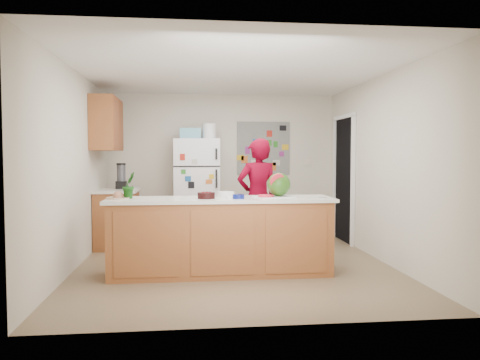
{
  "coord_description": "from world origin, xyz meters",
  "views": [
    {
      "loc": [
        -0.57,
        -6.03,
        1.42
      ],
      "look_at": [
        0.11,
        0.2,
        1.09
      ],
      "focal_mm": 35.0,
      "sensor_mm": 36.0,
      "label": 1
    }
  ],
  "objects": [
    {
      "name": "blender_appliance",
      "position": [
        -1.64,
        1.49,
        1.09
      ],
      "size": [
        0.14,
        0.14,
        0.38
      ],
      "primitive_type": "cylinder",
      "color": "black",
      "rests_on": "side_counter_top"
    },
    {
      "name": "peninsula_base",
      "position": [
        -0.2,
        -0.5,
        0.44
      ],
      "size": [
        2.6,
        0.62,
        0.88
      ],
      "primitive_type": "cube",
      "color": "brown",
      "rests_on": "floor"
    },
    {
      "name": "cherry_bowl",
      "position": [
        -0.37,
        -0.56,
        0.96
      ],
      "size": [
        0.24,
        0.24,
        0.07
      ],
      "primitive_type": "cylinder",
      "rotation": [
        0.0,
        0.0,
        -0.23
      ],
      "color": "black",
      "rests_on": "peninsula_top"
    },
    {
      "name": "keys",
      "position": [
        1.0,
        -0.66,
        0.93
      ],
      "size": [
        0.1,
        0.06,
        0.01
      ],
      "primitive_type": "cube",
      "rotation": [
        0.0,
        0.0,
        -0.2
      ],
      "color": "slate",
      "rests_on": "peninsula_top"
    },
    {
      "name": "side_counter_base",
      "position": [
        -1.69,
        1.35,
        0.43
      ],
      "size": [
        0.6,
        0.8,
        0.86
      ],
      "primitive_type": "cube",
      "color": "brown",
      "rests_on": "floor"
    },
    {
      "name": "doorway",
      "position": [
        1.99,
        1.45,
        1.02
      ],
      "size": [
        0.03,
        0.85,
        2.04
      ],
      "primitive_type": "cube",
      "color": "black",
      "rests_on": "ground"
    },
    {
      "name": "person",
      "position": [
        0.38,
        0.39,
        0.83
      ],
      "size": [
        0.69,
        0.54,
        1.66
      ],
      "primitive_type": "imported",
      "rotation": [
        0.0,
        0.0,
        3.39
      ],
      "color": "#600013",
      "rests_on": "floor"
    },
    {
      "name": "watermelon",
      "position": [
        0.51,
        -0.47,
        1.07
      ],
      "size": [
        0.28,
        0.28,
        0.28
      ],
      "primitive_type": "sphere",
      "color": "#1A530F",
      "rests_on": "cutting_board"
    },
    {
      "name": "upper_cabinets",
      "position": [
        -1.82,
        1.3,
        1.9
      ],
      "size": [
        0.35,
        1.0,
        0.8
      ],
      "primitive_type": "cube",
      "color": "brown",
      "rests_on": "wall_left"
    },
    {
      "name": "paper_towel",
      "position": [
        -0.04,
        -0.54,
        0.93
      ],
      "size": [
        0.18,
        0.16,
        0.02
      ],
      "primitive_type": "cube",
      "rotation": [
        0.0,
        0.0,
        0.0
      ],
      "color": "white",
      "rests_on": "peninsula_top"
    },
    {
      "name": "refrigerator",
      "position": [
        -0.45,
        1.88,
        0.85
      ],
      "size": [
        0.75,
        0.7,
        1.7
      ],
      "primitive_type": "cube",
      "color": "silver",
      "rests_on": "floor"
    },
    {
      "name": "wall_left",
      "position": [
        -2.01,
        0.0,
        1.25
      ],
      "size": [
        0.02,
        4.5,
        2.5
      ],
      "primitive_type": "cube",
      "color": "beige",
      "rests_on": "ground"
    },
    {
      "name": "peninsula_top",
      "position": [
        -0.2,
        -0.5,
        0.9
      ],
      "size": [
        2.68,
        0.7,
        0.04
      ],
      "primitive_type": "cube",
      "color": "silver",
      "rests_on": "peninsula_base"
    },
    {
      "name": "photo_collage",
      "position": [
        0.75,
        2.24,
        1.55
      ],
      "size": [
        0.95,
        0.01,
        0.95
      ],
      "primitive_type": "cube",
      "color": "slate",
      "rests_on": "wall_back"
    },
    {
      "name": "cutting_board",
      "position": [
        0.45,
        -0.49,
        0.93
      ],
      "size": [
        0.5,
        0.43,
        0.01
      ],
      "primitive_type": "cube",
      "rotation": [
        0.0,
        0.0,
        0.26
      ],
      "color": "silver",
      "rests_on": "peninsula_top"
    },
    {
      "name": "ceiling",
      "position": [
        0.0,
        0.0,
        2.51
      ],
      "size": [
        4.0,
        4.5,
        0.02
      ],
      "primitive_type": "cube",
      "color": "white",
      "rests_on": "wall_back"
    },
    {
      "name": "fridge_top_bin",
      "position": [
        -0.55,
        1.88,
        1.79
      ],
      "size": [
        0.35,
        0.28,
        0.18
      ],
      "primitive_type": "cube",
      "color": "#5999B2",
      "rests_on": "refrigerator"
    },
    {
      "name": "potted_plant",
      "position": [
        -1.28,
        -0.45,
        1.08
      ],
      "size": [
        0.18,
        0.2,
        0.31
      ],
      "primitive_type": "imported",
      "rotation": [
        0.0,
        0.0,
        1.29
      ],
      "color": "#184610",
      "rests_on": "peninsula_top"
    },
    {
      "name": "wall_back",
      "position": [
        0.0,
        2.26,
        1.25
      ],
      "size": [
        4.0,
        0.02,
        2.5
      ],
      "primitive_type": "cube",
      "color": "beige",
      "rests_on": "ground"
    },
    {
      "name": "side_counter_top",
      "position": [
        -1.69,
        1.35,
        0.88
      ],
      "size": [
        0.64,
        0.84,
        0.04
      ],
      "primitive_type": "cube",
      "color": "silver",
      "rests_on": "side_counter_base"
    },
    {
      "name": "wall_right",
      "position": [
        2.01,
        0.0,
        1.25
      ],
      "size": [
        0.02,
        4.5,
        2.5
      ],
      "primitive_type": "cube",
      "color": "beige",
      "rests_on": "ground"
    },
    {
      "name": "floor",
      "position": [
        0.0,
        0.0,
        -0.01
      ],
      "size": [
        4.0,
        4.5,
        0.02
      ],
      "primitive_type": "cube",
      "color": "brown",
      "rests_on": "ground"
    },
    {
      "name": "cobalt_bowl",
      "position": [
        -0.0,
        -0.62,
        0.95
      ],
      "size": [
        0.15,
        0.15,
        0.05
      ],
      "primitive_type": "cylinder",
      "rotation": [
        0.0,
        0.0,
        0.11
      ],
      "color": "navy",
      "rests_on": "peninsula_top"
    },
    {
      "name": "white_bowl",
      "position": [
        -0.12,
        -0.34,
        0.95
      ],
      "size": [
        0.26,
        0.26,
        0.06
      ],
      "primitive_type": "cylinder",
      "rotation": [
        0.0,
        0.0,
        0.38
      ],
      "color": "white",
      "rests_on": "peninsula_top"
    },
    {
      "name": "watermelon_slice",
      "position": [
        0.34,
        -0.54,
        0.94
      ],
      "size": [
        0.18,
        0.18,
        0.02
      ],
      "primitive_type": "cylinder",
      "color": "red",
      "rests_on": "cutting_board"
    },
    {
      "name": "plate",
      "position": [
        -1.4,
        -0.48,
        0.93
      ],
      "size": [
        0.37,
        0.37,
        0.02
      ],
      "primitive_type": "cylinder",
      "rotation": [
        0.0,
        0.0,
        -0.43
      ],
      "color": "beige",
      "rests_on": "peninsula_top"
    }
  ]
}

